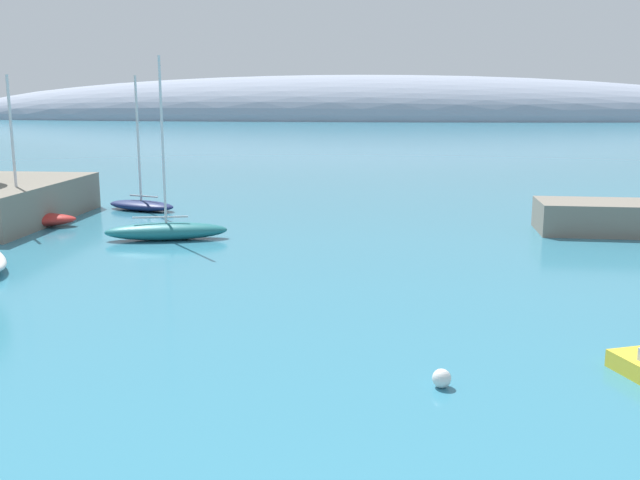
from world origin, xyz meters
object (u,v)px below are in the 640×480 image
sailboat_teal_near_shore (166,230)px  mooring_buoy_white (442,378)px  sailboat_navy_end_of_line (141,203)px  sailboat_red_outer_mooring (19,219)px

sailboat_teal_near_shore → mooring_buoy_white: 25.73m
sailboat_teal_near_shore → sailboat_navy_end_of_line: 12.09m
sailboat_teal_near_shore → sailboat_red_outer_mooring: bearing=151.4°
sailboat_red_outer_mooring → sailboat_navy_end_of_line: (5.61, 7.80, -0.05)m
sailboat_navy_end_of_line → mooring_buoy_white: bearing=142.3°
mooring_buoy_white → sailboat_red_outer_mooring: bearing=137.0°
sailboat_red_outer_mooring → sailboat_navy_end_of_line: sailboat_navy_end_of_line is taller
sailboat_teal_near_shore → sailboat_navy_end_of_line: sailboat_teal_near_shore is taller
sailboat_navy_end_of_line → mooring_buoy_white: size_ratio=17.44×
sailboat_red_outer_mooring → mooring_buoy_white: size_ratio=17.22×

